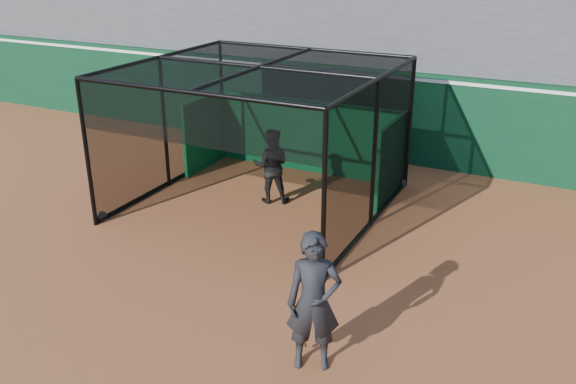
% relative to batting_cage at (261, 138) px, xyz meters
% --- Properties ---
extents(ground, '(120.00, 120.00, 0.00)m').
position_rel_batting_cage_xyz_m(ground, '(1.19, -4.16, -1.58)').
color(ground, brown).
rests_on(ground, ground).
extents(outfield_wall, '(50.00, 0.50, 2.50)m').
position_rel_batting_cage_xyz_m(outfield_wall, '(1.19, 4.34, -0.29)').
color(outfield_wall, '#09331B').
rests_on(outfield_wall, ground).
extents(batting_cage, '(5.40, 5.29, 3.17)m').
position_rel_batting_cage_xyz_m(batting_cage, '(0.00, 0.00, 0.00)').
color(batting_cage, black).
rests_on(batting_cage, ground).
extents(batter, '(1.05, 0.95, 1.76)m').
position_rel_batting_cage_xyz_m(batter, '(0.13, 0.23, -0.70)').
color(batter, black).
rests_on(batter, ground).
extents(on_deck_player, '(0.90, 0.77, 2.08)m').
position_rel_batting_cage_xyz_m(on_deck_player, '(3.46, -4.80, -0.54)').
color(on_deck_player, black).
rests_on(on_deck_player, ground).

